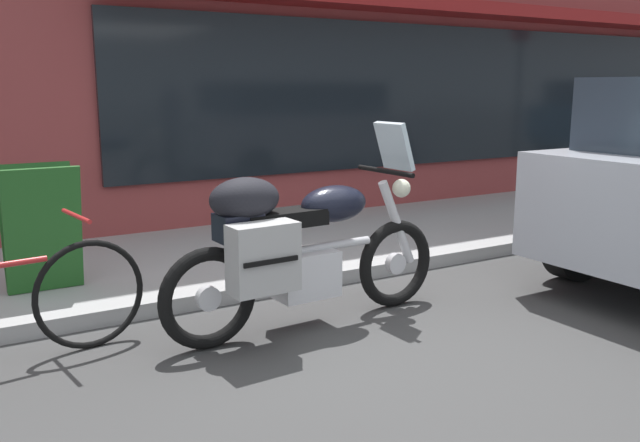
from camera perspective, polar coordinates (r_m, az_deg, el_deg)
name	(u,v)px	position (r m, az deg, el deg)	size (l,w,h in m)	color
ground_plane	(393,341)	(4.55, 6.26, -10.14)	(80.00, 80.00, 0.00)	#393939
storefront_building	(563,0)	(11.27, 19.98, 17.29)	(20.01, 0.90, 6.01)	brown
touring_motorcycle	(297,244)	(4.55, -1.96, -2.00)	(2.23, 0.73, 1.41)	black
sandwich_board_sign	(41,228)	(5.52, -22.69, -0.56)	(0.55, 0.42, 0.96)	#1E511E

